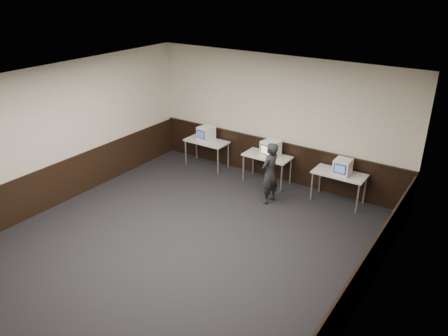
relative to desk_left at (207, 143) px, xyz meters
The scene contains 16 objects.
floor 4.13m from the desk_left, 62.18° to the right, with size 8.00×8.00×0.00m, color black.
ceiling 4.79m from the desk_left, 62.18° to the right, with size 8.00×8.00×0.00m, color white.
back_wall 2.15m from the desk_left, 11.89° to the left, with size 7.00×7.00×0.00m, color beige.
left_wall 4.05m from the desk_left, 113.96° to the right, with size 8.00×8.00×0.00m, color beige.
right_wall 6.56m from the desk_left, 33.69° to the right, with size 8.00×8.00×0.00m, color beige.
wainscot_back 1.95m from the desk_left, 11.31° to the left, with size 6.98×0.04×1.00m, color black.
wainscot_left 3.94m from the desk_left, 113.70° to the right, with size 0.04×7.98×1.00m, color black.
wainscot_right 6.48m from the desk_left, 33.79° to the right, with size 0.04×7.98×1.00m, color black.
wainscot_rail 1.96m from the desk_left, 10.73° to the left, with size 6.98×0.06×0.04m, color black.
desk_left is the anchor object (origin of this frame).
desk_center 1.90m from the desk_left, ahead, with size 1.20×0.60×0.75m.
desk_right 3.80m from the desk_left, ahead, with size 1.20×0.60×0.75m.
emac_left 0.27m from the desk_left, 142.77° to the left, with size 0.44×0.46×0.38m.
emac_center 2.00m from the desk_left, ahead, with size 0.47×0.49×0.40m.
emac_right 3.87m from the desk_left, ahead, with size 0.37×0.40×0.37m.
person 2.62m from the desk_left, 20.12° to the right, with size 0.54×0.36×1.48m, color black.
Camera 1 is at (4.79, -5.45, 4.97)m, focal length 35.00 mm.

